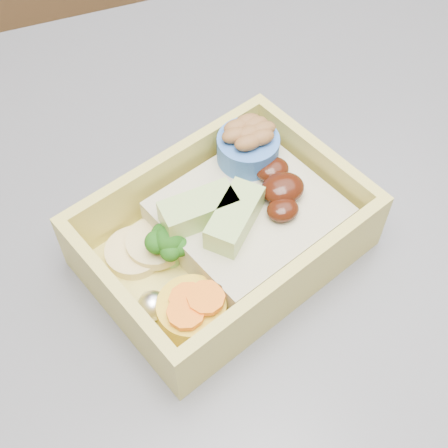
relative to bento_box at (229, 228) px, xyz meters
name	(u,v)px	position (x,y,z in m)	size (l,w,h in m)	color
bento_box	(229,228)	(0.00, 0.00, 0.00)	(0.22, 0.19, 0.07)	#D0C056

